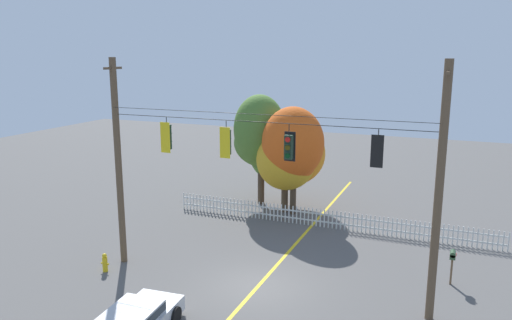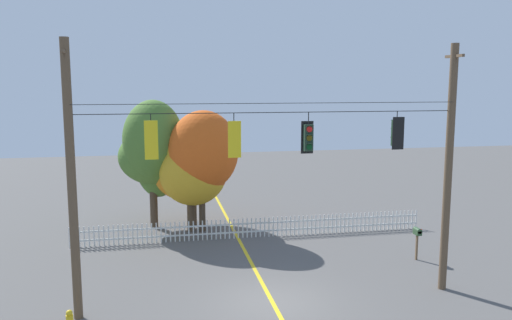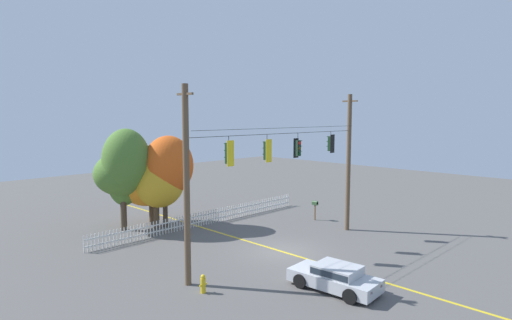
{
  "view_description": "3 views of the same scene",
  "coord_description": "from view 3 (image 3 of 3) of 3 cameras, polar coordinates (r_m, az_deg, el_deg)",
  "views": [
    {
      "loc": [
        7.0,
        -17.23,
        9.25
      ],
      "look_at": [
        -0.55,
        1.11,
        4.97
      ],
      "focal_mm": 34.96,
      "sensor_mm": 36.0,
      "label": 1
    },
    {
      "loc": [
        -3.87,
        -16.98,
        7.67
      ],
      "look_at": [
        -0.33,
        1.34,
        4.9
      ],
      "focal_mm": 36.43,
      "sensor_mm": 36.0,
      "label": 2
    },
    {
      "loc": [
        -17.55,
        -15.31,
        7.69
      ],
      "look_at": [
        -0.72,
        1.44,
        5.18
      ],
      "focal_mm": 29.69,
      "sensor_mm": 36.0,
      "label": 3
    }
  ],
  "objects": [
    {
      "name": "autumn_maple_near_fence",
      "position": [
        29.48,
        -17.26,
        -1.08
      ],
      "size": [
        4.02,
        3.91,
        6.84
      ],
      "color": "#473828",
      "rests_on": "ground"
    },
    {
      "name": "ground",
      "position": [
        24.53,
        3.65,
        -12.25
      ],
      "size": [
        80.0,
        80.0,
        0.0
      ],
      "primitive_type": "plane",
      "color": "#565451"
    },
    {
      "name": "traffic_signal_northbound_primary",
      "position": [
        22.37,
        1.51,
        1.28
      ],
      "size": [
        0.43,
        0.38,
        1.48
      ],
      "color": "black"
    },
    {
      "name": "autumn_maple_far_west",
      "position": [
        29.39,
        -11.92,
        -1.24
      ],
      "size": [
        3.56,
        3.17,
        6.34
      ],
      "color": "#473828",
      "rests_on": "ground"
    },
    {
      "name": "white_picket_fence",
      "position": [
        30.39,
        -6.58,
        -7.69
      ],
      "size": [
        17.69,
        0.06,
        1.0
      ],
      "color": "silver",
      "rests_on": "ground"
    },
    {
      "name": "parked_car",
      "position": [
        19.67,
        10.61,
        -15.2
      ],
      "size": [
        2.1,
        4.11,
        1.15
      ],
      "color": "#B7BABF",
      "rests_on": "ground"
    },
    {
      "name": "traffic_signal_northbound_secondary",
      "position": [
        24.31,
        5.63,
        1.62
      ],
      "size": [
        0.43,
        0.38,
        1.44
      ],
      "color": "black"
    },
    {
      "name": "traffic_signal_westbound_side",
      "position": [
        20.5,
        -3.67,
        0.92
      ],
      "size": [
        0.43,
        0.38,
        1.46
      ],
      "color": "black"
    },
    {
      "name": "fire_hydrant",
      "position": [
        19.27,
        -7.14,
        -16.23
      ],
      "size": [
        0.38,
        0.22,
        0.82
      ],
      "color": "gold",
      "rests_on": "ground"
    },
    {
      "name": "autumn_maple_mid",
      "position": [
        29.45,
        -12.73,
        -2.17
      ],
      "size": [
        3.52,
        3.07,
        5.97
      ],
      "color": "brown",
      "rests_on": "ground"
    },
    {
      "name": "signal_support_span",
      "position": [
        23.5,
        3.73,
        -1.51
      ],
      "size": [
        13.4,
        1.1,
        9.07
      ],
      "color": "brown",
      "rests_on": "ground"
    },
    {
      "name": "traffic_signal_eastbound_side",
      "position": [
        26.87,
        10.04,
        2.2
      ],
      "size": [
        0.43,
        0.38,
        1.34
      ],
      "color": "black"
    },
    {
      "name": "autumn_oak_far_east",
      "position": [
        30.52,
        -14.7,
        -2.21
      ],
      "size": [
        4.15,
        3.88,
        5.31
      ],
      "color": "brown",
      "rests_on": "ground"
    },
    {
      "name": "lane_centerline_stripe",
      "position": [
        24.53,
        3.65,
        -12.24
      ],
      "size": [
        0.16,
        36.0,
        0.01
      ],
      "primitive_type": "cube",
      "color": "gold",
      "rests_on": "ground"
    },
    {
      "name": "roadside_mailbox",
      "position": [
        31.57,
        7.95,
        -5.93
      ],
      "size": [
        0.25,
        0.44,
        1.44
      ],
      "color": "brown",
      "rests_on": "ground"
    }
  ]
}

